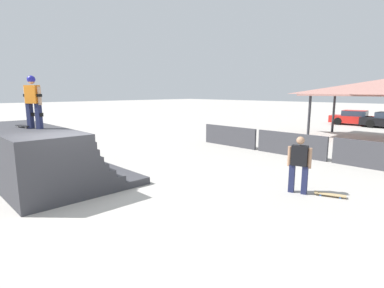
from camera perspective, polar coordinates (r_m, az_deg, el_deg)
The scene contains 8 objects.
ground_plane at distance 8.76m, azimuth -20.58°, elevation -9.97°, with size 160.00×160.00×0.00m, color #ADA8A0.
quarter_pipe_ramp at distance 10.99m, azimuth -27.42°, elevation -2.24°, with size 5.73×3.69×1.77m.
skater_on_deck at distance 10.30m, azimuth -28.05°, elevation 7.66°, with size 0.67×0.45×1.60m.
skateboard_on_deck at distance 10.78m, azimuth -29.26°, elevation 3.03°, with size 0.85×0.34×0.09m.
bystander_walking at distance 9.05m, azimuth 19.74°, elevation -3.24°, with size 0.66×0.34×1.65m.
skateboard_on_ground at distance 9.31m, azimuth 24.62°, elevation -8.71°, with size 0.84×0.48×0.09m.
barrier_fence at distance 14.32m, azimuth 18.24°, elevation -0.06°, with size 10.44×0.12×1.05m.
parked_car_red at distance 29.82m, azimuth 28.68°, elevation 4.34°, with size 4.21×2.10×1.27m.
Camera 1 is at (7.64, -3.16, 2.89)m, focal length 28.00 mm.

